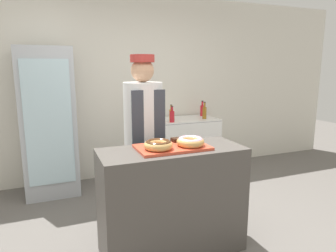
{
  "coord_description": "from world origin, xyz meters",
  "views": [
    {
      "loc": [
        -0.95,
        -2.29,
        1.64
      ],
      "look_at": [
        0.0,
        0.1,
        1.13
      ],
      "focal_mm": 32.0,
      "sensor_mm": 36.0,
      "label": 1
    }
  ],
  "objects_px": {
    "serving_tray": "(172,147)",
    "bottle_amber": "(205,112)",
    "beverage_fridge": "(49,123)",
    "donut_chocolate_glaze": "(158,144)",
    "brownie_back_right": "(176,140)",
    "bottle_red": "(172,116)",
    "baker_person": "(144,137)",
    "bottle_orange": "(171,115)",
    "brownie_back_left": "(157,142)",
    "bottle_red_b": "(202,110)",
    "chest_freezer": "(181,147)",
    "donut_light_glaze": "(190,141)"
  },
  "relations": [
    {
      "from": "beverage_fridge",
      "to": "chest_freezer",
      "type": "distance_m",
      "value": 1.93
    },
    {
      "from": "bottle_amber",
      "to": "bottle_red_b",
      "type": "relative_size",
      "value": 1.06
    },
    {
      "from": "beverage_fridge",
      "to": "bottle_red_b",
      "type": "distance_m",
      "value": 2.29
    },
    {
      "from": "serving_tray",
      "to": "brownie_back_right",
      "type": "bearing_deg",
      "value": 54.25
    },
    {
      "from": "donut_light_glaze",
      "to": "brownie_back_right",
      "type": "height_order",
      "value": "donut_light_glaze"
    },
    {
      "from": "chest_freezer",
      "to": "bottle_orange",
      "type": "xyz_separation_m",
      "value": [
        -0.22,
        -0.14,
        0.53
      ]
    },
    {
      "from": "donut_chocolate_glaze",
      "to": "baker_person",
      "type": "distance_m",
      "value": 0.68
    },
    {
      "from": "donut_chocolate_glaze",
      "to": "bottle_amber",
      "type": "distance_m",
      "value": 2.18
    },
    {
      "from": "beverage_fridge",
      "to": "donut_chocolate_glaze",
      "type": "bearing_deg",
      "value": -65.56
    },
    {
      "from": "brownie_back_left",
      "to": "bottle_red",
      "type": "bearing_deg",
      "value": 62.63
    },
    {
      "from": "baker_person",
      "to": "serving_tray",
      "type": "bearing_deg",
      "value": -83.83
    },
    {
      "from": "donut_light_glaze",
      "to": "bottle_orange",
      "type": "distance_m",
      "value": 1.78
    },
    {
      "from": "chest_freezer",
      "to": "bottle_amber",
      "type": "distance_m",
      "value": 0.64
    },
    {
      "from": "donut_chocolate_glaze",
      "to": "chest_freezer",
      "type": "height_order",
      "value": "donut_chocolate_glaze"
    },
    {
      "from": "donut_chocolate_glaze",
      "to": "beverage_fridge",
      "type": "distance_m",
      "value": 2.01
    },
    {
      "from": "bottle_red_b",
      "to": "donut_light_glaze",
      "type": "bearing_deg",
      "value": -120.76
    },
    {
      "from": "beverage_fridge",
      "to": "bottle_amber",
      "type": "distance_m",
      "value": 2.19
    },
    {
      "from": "brownie_back_left",
      "to": "beverage_fridge",
      "type": "height_order",
      "value": "beverage_fridge"
    },
    {
      "from": "serving_tray",
      "to": "bottle_red",
      "type": "bearing_deg",
      "value": 67.56
    },
    {
      "from": "brownie_back_right",
      "to": "chest_freezer",
      "type": "relative_size",
      "value": 0.08
    },
    {
      "from": "bottle_red",
      "to": "donut_chocolate_glaze",
      "type": "bearing_deg",
      "value": -116.11
    },
    {
      "from": "brownie_back_left",
      "to": "bottle_red",
      "type": "relative_size",
      "value": 0.36
    },
    {
      "from": "baker_person",
      "to": "beverage_fridge",
      "type": "distance_m",
      "value": 1.47
    },
    {
      "from": "baker_person",
      "to": "beverage_fridge",
      "type": "bearing_deg",
      "value": 128.1
    },
    {
      "from": "brownie_back_left",
      "to": "bottle_red",
      "type": "distance_m",
      "value": 1.62
    },
    {
      "from": "serving_tray",
      "to": "bottle_red_b",
      "type": "xyz_separation_m",
      "value": [
        1.31,
        1.91,
        0.0
      ]
    },
    {
      "from": "bottle_orange",
      "to": "bottle_red_b",
      "type": "height_order",
      "value": "bottle_red_b"
    },
    {
      "from": "brownie_back_left",
      "to": "beverage_fridge",
      "type": "distance_m",
      "value": 1.86
    },
    {
      "from": "chest_freezer",
      "to": "bottle_amber",
      "type": "height_order",
      "value": "bottle_amber"
    },
    {
      "from": "donut_chocolate_glaze",
      "to": "brownie_back_left",
      "type": "distance_m",
      "value": 0.19
    },
    {
      "from": "bottle_red_b",
      "to": "serving_tray",
      "type": "bearing_deg",
      "value": -124.52
    },
    {
      "from": "bottle_orange",
      "to": "brownie_back_right",
      "type": "bearing_deg",
      "value": -110.71
    },
    {
      "from": "donut_chocolate_glaze",
      "to": "bottle_red",
      "type": "height_order",
      "value": "bottle_red"
    },
    {
      "from": "chest_freezer",
      "to": "brownie_back_left",
      "type": "bearing_deg",
      "value": -120.79
    },
    {
      "from": "serving_tray",
      "to": "brownie_back_right",
      "type": "distance_m",
      "value": 0.17
    },
    {
      "from": "serving_tray",
      "to": "beverage_fridge",
      "type": "relative_size",
      "value": 0.32
    },
    {
      "from": "chest_freezer",
      "to": "bottle_red",
      "type": "xyz_separation_m",
      "value": [
        -0.24,
        -0.21,
        0.52
      ]
    },
    {
      "from": "brownie_back_left",
      "to": "bottle_amber",
      "type": "height_order",
      "value": "bottle_amber"
    },
    {
      "from": "donut_light_glaze",
      "to": "brownie_back_right",
      "type": "bearing_deg",
      "value": 105.39
    },
    {
      "from": "donut_chocolate_glaze",
      "to": "bottle_amber",
      "type": "height_order",
      "value": "bottle_amber"
    },
    {
      "from": "baker_person",
      "to": "bottle_orange",
      "type": "distance_m",
      "value": 1.27
    },
    {
      "from": "brownie_back_left",
      "to": "bottle_amber",
      "type": "xyz_separation_m",
      "value": [
        1.31,
        1.52,
        -0.02
      ]
    },
    {
      "from": "serving_tray",
      "to": "donut_chocolate_glaze",
      "type": "relative_size",
      "value": 2.57
    },
    {
      "from": "donut_light_glaze",
      "to": "brownie_back_right",
      "type": "relative_size",
      "value": 2.84
    },
    {
      "from": "baker_person",
      "to": "chest_freezer",
      "type": "height_order",
      "value": "baker_person"
    },
    {
      "from": "beverage_fridge",
      "to": "bottle_red_b",
      "type": "relative_size",
      "value": 7.76
    },
    {
      "from": "serving_tray",
      "to": "bottle_amber",
      "type": "bearing_deg",
      "value": 53.72
    },
    {
      "from": "donut_chocolate_glaze",
      "to": "bottle_red_b",
      "type": "relative_size",
      "value": 0.98
    },
    {
      "from": "brownie_back_right",
      "to": "brownie_back_left",
      "type": "bearing_deg",
      "value": 180.0
    },
    {
      "from": "serving_tray",
      "to": "bottle_red",
      "type": "relative_size",
      "value": 2.64
    }
  ]
}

